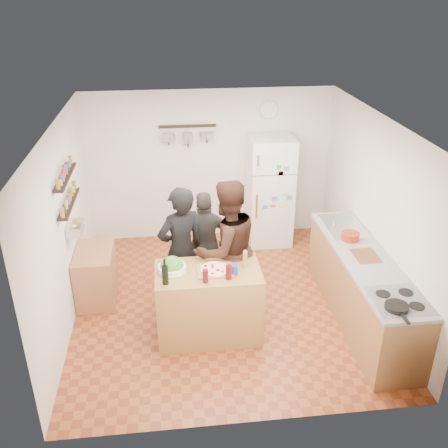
{
  "coord_description": "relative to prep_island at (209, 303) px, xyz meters",
  "views": [
    {
      "loc": [
        -0.68,
        -5.67,
        3.98
      ],
      "look_at": [
        0.0,
        0.1,
        1.15
      ],
      "focal_mm": 40.0,
      "sensor_mm": 36.0,
      "label": 1
    }
  ],
  "objects": [
    {
      "name": "wall_clock",
      "position": [
        1.23,
        2.72,
        1.69
      ],
      "size": [
        0.3,
        0.03,
        0.3
      ],
      "primitive_type": "cylinder",
      "rotation": [
        1.57,
        0.0,
        0.0
      ],
      "color": "silver",
      "rests_on": "back_wall"
    },
    {
      "name": "salt_canister",
      "position": [
        0.3,
        -0.12,
        0.52
      ],
      "size": [
        0.08,
        0.08,
        0.12
      ],
      "primitive_type": "cylinder",
      "color": "navy",
      "rests_on": "prep_island"
    },
    {
      "name": "produce_basket",
      "position": [
        -1.62,
        0.84,
        0.69
      ],
      "size": [
        0.18,
        0.35,
        0.14
      ],
      "primitive_type": "cube",
      "color": "silver",
      "rests_on": "left_wall"
    },
    {
      "name": "spice_shelf_lower",
      "position": [
        -1.65,
        0.84,
        1.04
      ],
      "size": [
        0.12,
        1.0,
        0.02
      ],
      "primitive_type": "cube",
      "color": "black",
      "rests_on": "left_wall"
    },
    {
      "name": "fridge",
      "position": [
        1.23,
        2.39,
        0.45
      ],
      "size": [
        0.7,
        0.68,
        1.8
      ],
      "primitive_type": "cube",
      "color": "white",
      "rests_on": "floor"
    },
    {
      "name": "pot_rack",
      "position": [
        -0.07,
        2.64,
        1.49
      ],
      "size": [
        0.9,
        0.04,
        0.04
      ],
      "primitive_type": "cube",
      "color": "black",
      "rests_on": "back_wall"
    },
    {
      "name": "spice_shelf_upper",
      "position": [
        -1.65,
        0.84,
        1.4
      ],
      "size": [
        0.12,
        1.0,
        0.02
      ],
      "primitive_type": "cube",
      "color": "black",
      "rests_on": "left_wall"
    },
    {
      "name": "sink",
      "position": [
        1.98,
        0.94,
        0.46
      ],
      "size": [
        0.5,
        0.8,
        0.03
      ],
      "primitive_type": "cube",
      "color": "silver",
      "rests_on": "counter_run"
    },
    {
      "name": "wine_glass_far",
      "position": [
        0.22,
        -0.2,
        0.54
      ],
      "size": [
        0.07,
        0.07,
        0.17
      ],
      "primitive_type": "cylinder",
      "color": "#5D080D",
      "rests_on": "prep_island"
    },
    {
      "name": "person_back",
      "position": [
        0.06,
        1.0,
        0.29
      ],
      "size": [
        0.89,
        0.41,
        1.49
      ],
      "primitive_type": "imported",
      "rotation": [
        0.0,
        0.0,
        3.2
      ],
      "color": "#2B2926",
      "rests_on": "floor"
    },
    {
      "name": "wine_bottle",
      "position": [
        -0.5,
        -0.22,
        0.57
      ],
      "size": [
        0.07,
        0.07,
        0.22
      ],
      "primitive_type": "cylinder",
      "color": "black",
      "rests_on": "prep_island"
    },
    {
      "name": "skillet",
      "position": [
        1.88,
        -1.0,
        0.49
      ],
      "size": [
        0.25,
        0.25,
        0.05
      ],
      "primitive_type": "cylinder",
      "color": "black",
      "rests_on": "stove_top"
    },
    {
      "name": "red_bowl",
      "position": [
        1.93,
        0.55,
        0.51
      ],
      "size": [
        0.24,
        0.24,
        0.1
      ],
      "primitive_type": "cylinder",
      "color": "#9D2412",
      "rests_on": "counter_run"
    },
    {
      "name": "pizza",
      "position": [
        0.08,
        -0.02,
        0.48
      ],
      "size": [
        0.34,
        0.34,
        0.02
      ],
      "primitive_type": "cylinder",
      "color": "beige",
      "rests_on": "pizza_board"
    },
    {
      "name": "pepper_mill",
      "position": [
        0.45,
        0.05,
        0.54
      ],
      "size": [
        0.05,
        0.05,
        0.17
      ],
      "primitive_type": "cylinder",
      "color": "olive",
      "rests_on": "prep_island"
    },
    {
      "name": "person_left",
      "position": [
        -0.29,
        0.62,
        0.41
      ],
      "size": [
        0.75,
        0.64,
        1.74
      ],
      "primitive_type": "imported",
      "rotation": [
        0.0,
        0.0,
        3.56
      ],
      "color": "black",
      "rests_on": "floor"
    },
    {
      "name": "stove_top",
      "position": [
        1.98,
        -0.86,
        0.46
      ],
      "size": [
        0.6,
        0.62,
        0.02
      ],
      "primitive_type": "cube",
      "color": "white",
      "rests_on": "counter_run"
    },
    {
      "name": "room_shell",
      "position": [
        0.28,
        1.03,
        0.79
      ],
      "size": [
        4.2,
        4.2,
        4.2
      ],
      "color": "brown",
      "rests_on": "ground"
    },
    {
      "name": "wine_glass_near",
      "position": [
        -0.05,
        -0.24,
        0.53
      ],
      "size": [
        0.07,
        0.07,
        0.16
      ],
      "primitive_type": "cylinder",
      "color": "#550713",
      "rests_on": "prep_island"
    },
    {
      "name": "cutting_board",
      "position": [
        1.98,
        0.11,
        0.46
      ],
      "size": [
        0.3,
        0.4,
        0.02
      ],
      "primitive_type": "cube",
      "color": "brown",
      "rests_on": "counter_run"
    },
    {
      "name": "counter_run",
      "position": [
        1.98,
        0.09,
        -0.01
      ],
      "size": [
        0.63,
        2.63,
        0.9
      ],
      "primitive_type": "cube",
      "color": "#9E7042",
      "rests_on": "floor"
    },
    {
      "name": "side_table",
      "position": [
        -1.46,
        0.96,
        -0.09
      ],
      "size": [
        0.5,
        0.8,
        0.73
      ],
      "primitive_type": "cube",
      "color": "#AB7147",
      "rests_on": "floor"
    },
    {
      "name": "prep_island",
      "position": [
        0.0,
        0.0,
        0.0
      ],
      "size": [
        1.25,
        0.72,
        0.91
      ],
      "primitive_type": "cube",
      "color": "#A2713B",
      "rests_on": "floor"
    },
    {
      "name": "pizza_board",
      "position": [
        0.08,
        -0.02,
        0.47
      ],
      "size": [
        0.42,
        0.34,
        0.02
      ],
      "primitive_type": "cube",
      "color": "olive",
      "rests_on": "prep_island"
    },
    {
      "name": "person_center",
      "position": [
        0.28,
        0.46,
        0.47
      ],
      "size": [
        1.11,
        1.01,
        1.86
      ],
      "primitive_type": "imported",
      "rotation": [
        0.0,
        0.0,
        3.57
      ],
      "color": "black",
      "rests_on": "floor"
    },
    {
      "name": "salad_bowl",
      "position": [
        -0.42,
        0.05,
        0.49
      ],
      "size": [
        0.33,
        0.33,
        0.07
      ],
      "primitive_type": "cylinder",
      "color": "white",
      "rests_on": "prep_island"
    }
  ]
}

